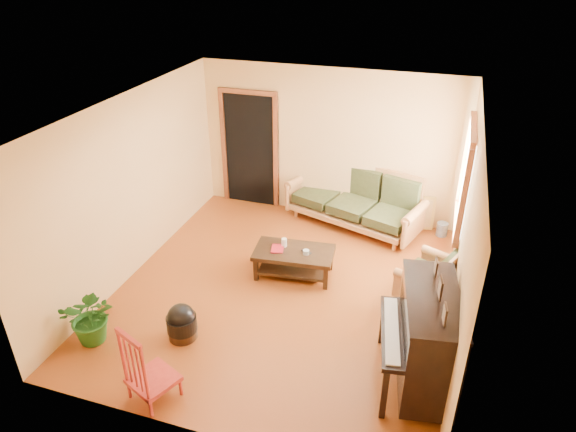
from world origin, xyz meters
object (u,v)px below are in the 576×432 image
(coffee_table, at_px, (294,263))
(red_chair, at_px, (151,362))
(sofa, at_px, (354,199))
(footstool, at_px, (182,325))
(ceramic_crock, at_px, (442,229))
(piano, at_px, (427,340))
(potted_plant, at_px, (92,316))
(armchair, at_px, (429,272))

(coffee_table, bearing_deg, red_chair, -105.75)
(sofa, bearing_deg, red_chair, -87.99)
(footstool, height_order, ceramic_crock, footstool)
(piano, height_order, ceramic_crock, piano)
(piano, bearing_deg, potted_plant, 178.84)
(sofa, bearing_deg, potted_plant, -104.26)
(coffee_table, height_order, piano, piano)
(coffee_table, xyz_separation_m, potted_plant, (-1.91, -2.09, 0.15))
(armchair, bearing_deg, piano, -64.33)
(sofa, xyz_separation_m, ceramic_crock, (1.50, 0.08, -0.38))
(sofa, height_order, footstool, sofa)
(armchair, height_order, red_chair, red_chair)
(sofa, xyz_separation_m, piano, (1.45, -3.30, 0.09))
(piano, bearing_deg, ceramic_crock, 80.08)
(piano, distance_m, potted_plant, 3.93)
(armchair, relative_size, potted_plant, 1.12)
(coffee_table, relative_size, ceramic_crock, 4.96)
(sofa, relative_size, ceramic_crock, 10.03)
(sofa, height_order, potted_plant, sofa)
(coffee_table, bearing_deg, potted_plant, -132.49)
(armchair, distance_m, ceramic_crock, 1.82)
(red_chair, xyz_separation_m, potted_plant, (-1.17, 0.56, -0.12))
(armchair, bearing_deg, ceramic_crock, 109.36)
(footstool, distance_m, ceramic_crock, 4.61)
(sofa, height_order, ceramic_crock, sofa)
(sofa, distance_m, footstool, 3.77)
(red_chair, relative_size, ceramic_crock, 4.19)
(footstool, bearing_deg, piano, 3.42)
(red_chair, bearing_deg, footstool, 123.14)
(footstool, bearing_deg, sofa, 67.63)
(red_chair, distance_m, potted_plant, 1.30)
(sofa, distance_m, coffee_table, 1.86)
(piano, distance_m, ceramic_crock, 3.42)
(ceramic_crock, bearing_deg, red_chair, -121.58)
(ceramic_crock, xyz_separation_m, potted_plant, (-3.93, -3.93, 0.25))
(piano, bearing_deg, footstool, 174.26)
(piano, xyz_separation_m, potted_plant, (-3.88, -0.55, -0.22))
(ceramic_crock, bearing_deg, sofa, -176.78)
(coffee_table, xyz_separation_m, ceramic_crock, (2.01, 1.84, -0.09))
(potted_plant, bearing_deg, coffee_table, 47.51)
(sofa, height_order, red_chair, sofa)
(piano, relative_size, potted_plant, 1.84)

